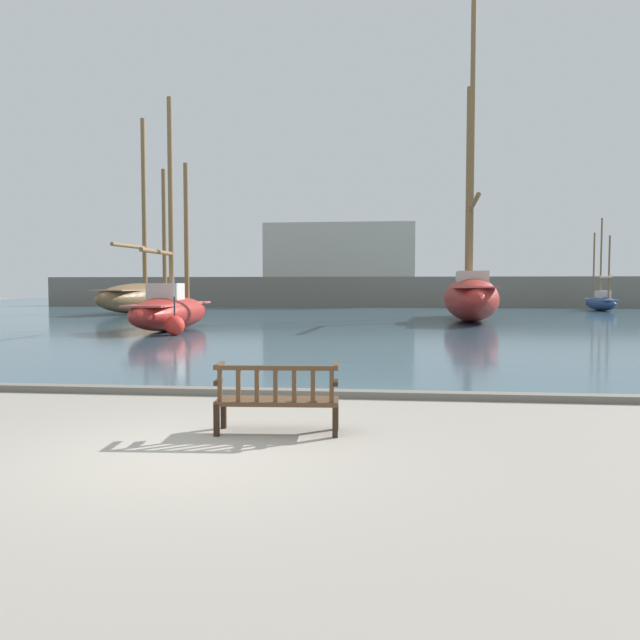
# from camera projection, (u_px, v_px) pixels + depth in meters

# --- Properties ---
(ground_plane) EXTENTS (160.00, 160.00, 0.00)m
(ground_plane) POSITION_uv_depth(u_px,v_px,m) (190.00, 454.00, 7.19)
(ground_plane) COLOR gray
(harbor_water) EXTENTS (100.00, 80.00, 0.08)m
(harbor_water) POSITION_uv_depth(u_px,v_px,m) (360.00, 309.00, 50.86)
(harbor_water) COLOR #385666
(harbor_water) RESTS_ON ground
(quay_edge_kerb) EXTENTS (40.00, 0.30, 0.12)m
(quay_edge_kerb) POSITION_uv_depth(u_px,v_px,m) (259.00, 392.00, 11.01)
(quay_edge_kerb) COLOR slate
(quay_edge_kerb) RESTS_ON ground
(park_bench) EXTENTS (1.63, 0.62, 0.92)m
(park_bench) POSITION_uv_depth(u_px,v_px,m) (277.00, 398.00, 8.17)
(park_bench) COLOR black
(park_bench) RESTS_ON ground
(sailboat_distant_harbor) EXTENTS (3.55, 12.01, 16.75)m
(sailboat_distant_harbor) POSITION_uv_depth(u_px,v_px,m) (471.00, 294.00, 33.10)
(sailboat_distant_harbor) COLOR maroon
(sailboat_distant_harbor) RESTS_ON harbor_water
(sailboat_mid_starboard) EXTENTS (4.20, 10.78, 12.99)m
(sailboat_mid_starboard) POSITION_uv_depth(u_px,v_px,m) (144.00, 295.00, 41.93)
(sailboat_mid_starboard) COLOR brown
(sailboat_mid_starboard) RESTS_ON harbor_water
(sailboat_centre_channel) EXTENTS (2.16, 7.40, 9.66)m
(sailboat_centre_channel) POSITION_uv_depth(u_px,v_px,m) (170.00, 309.00, 26.07)
(sailboat_centre_channel) COLOR maroon
(sailboat_centre_channel) RESTS_ON harbor_water
(sailboat_mid_port) EXTENTS (1.32, 6.47, 6.86)m
(sailboat_mid_port) POSITION_uv_depth(u_px,v_px,m) (601.00, 301.00, 46.33)
(sailboat_mid_port) COLOR navy
(sailboat_mid_port) RESTS_ON harbor_water
(channel_buoy) EXTENTS (0.74, 0.74, 1.44)m
(channel_buoy) POSITION_uv_depth(u_px,v_px,m) (175.00, 325.00, 23.25)
(channel_buoy) COLOR red
(channel_buoy) RESTS_ON harbor_water
(far_breakwater) EXTENTS (57.25, 2.40, 7.44)m
(far_breakwater) POSITION_uv_depth(u_px,v_px,m) (357.00, 281.00, 54.92)
(far_breakwater) COLOR slate
(far_breakwater) RESTS_ON ground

